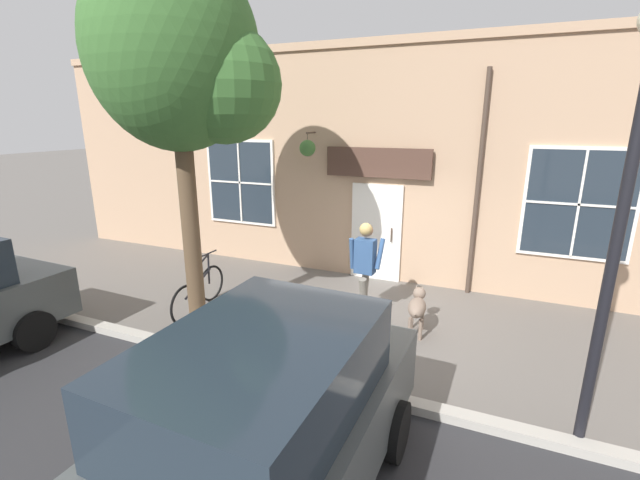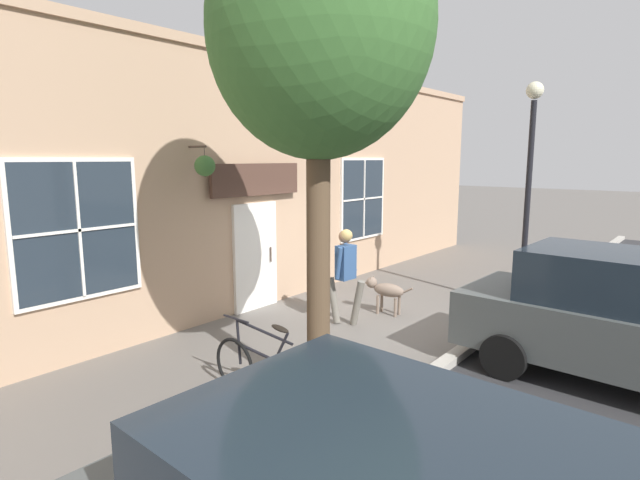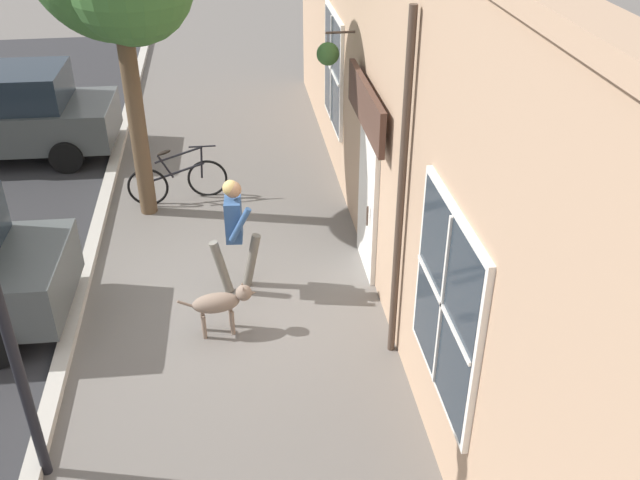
# 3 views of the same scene
# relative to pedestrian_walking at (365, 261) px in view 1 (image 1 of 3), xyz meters

# --- Properties ---
(ground_plane) EXTENTS (90.00, 90.00, 0.00)m
(ground_plane) POSITION_rel_pedestrian_walking_xyz_m (0.23, 0.13, -1.04)
(ground_plane) COLOR #66605B
(storefront_facade) EXTENTS (0.95, 18.00, 4.95)m
(storefront_facade) POSITION_rel_pedestrian_walking_xyz_m (-2.11, 0.11, 1.43)
(storefront_facade) COLOR tan
(storefront_facade) RESTS_ON ground_plane
(pedestrian_walking) EXTENTS (0.74, 0.57, 1.73)m
(pedestrian_walking) POSITION_rel_pedestrian_walking_xyz_m (0.00, 0.00, 0.00)
(pedestrian_walking) COLOR #6B665B
(pedestrian_walking) RESTS_ON ground_plane
(dog_on_leash) EXTENTS (1.02, 0.34, 0.71)m
(dog_on_leash) POSITION_rel_pedestrian_walking_xyz_m (0.23, 0.98, -0.57)
(dog_on_leash) COLOR #7F6B5B
(dog_on_leash) RESTS_ON ground_plane
(street_tree_by_curb) EXTENTS (2.62, 2.65, 5.80)m
(street_tree_by_curb) POSITION_rel_pedestrian_walking_xyz_m (1.38, -2.37, 3.19)
(street_tree_by_curb) COLOR brown
(street_tree_by_curb) RESTS_ON ground_plane
(leaning_bicycle) EXTENTS (1.72, 0.26, 1.01)m
(leaning_bicycle) POSITION_rel_pedestrian_walking_xyz_m (0.93, -2.86, -0.66)
(leaning_bicycle) COLOR black
(leaning_bicycle) RESTS_ON ground_plane
(parked_car_mid_block) EXTENTS (4.35, 2.04, 1.75)m
(parked_car_mid_block) POSITION_rel_pedestrian_walking_xyz_m (4.29, 0.37, -0.16)
(parked_car_mid_block) COLOR #474C4C
(parked_car_mid_block) RESTS_ON ground_plane
(street_lamp) EXTENTS (0.32, 0.32, 4.37)m
(street_lamp) POSITION_rel_pedestrian_walking_xyz_m (2.10, 3.08, 1.85)
(street_lamp) COLOR black
(street_lamp) RESTS_ON ground_plane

